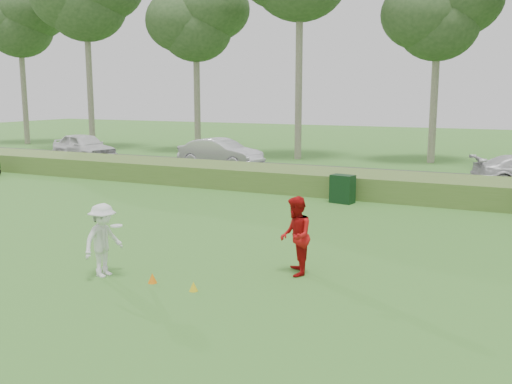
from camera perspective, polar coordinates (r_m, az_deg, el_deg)
The scene contains 13 objects.
ground at distance 13.62m, azimuth -7.26°, elevation -8.04°, with size 120.00×120.00×0.00m, color #327226.
reed_strip at distance 24.24m, azimuth 8.09°, elevation 0.97°, with size 80.00×3.00×0.90m, color #4A6D2B.
park_road at distance 29.06m, azimuth 10.99°, elevation 1.53°, with size 80.00×6.00×0.06m, color #2D2D2D.
tree_0 at distance 50.83m, azimuth -22.60°, elevation 15.45°, with size 6.76×6.76×13.00m.
tree_2 at distance 41.02m, azimuth -6.05°, elevation 16.58°, with size 6.50×6.50×12.00m.
tree_4 at distance 36.02m, azimuth 17.78°, elevation 16.51°, with size 6.24×6.24×11.50m.
player_white at distance 13.53m, azimuth -15.04°, elevation -4.68°, with size 0.91×1.16×1.70m.
player_red at distance 13.20m, azimuth 3.98°, elevation -4.41°, with size 0.89×0.70×1.84m, color #B40F10.
cone_orange at distance 13.02m, azimuth -10.32°, elevation -8.47°, with size 0.20×0.20×0.22m, color orange.
cone_yellow at distance 12.39m, azimuth -6.27°, elevation -9.36°, with size 0.19×0.19×0.21m, color yellow.
utility_cabinet at distance 22.04m, azimuth 8.64°, elevation 0.31°, with size 0.87×0.54×1.08m, color black.
car_left at distance 36.49m, azimuth -16.82°, elevation 4.34°, with size 1.98×4.91×1.67m, color silver.
car_mid at distance 31.71m, azimuth -3.57°, elevation 3.90°, with size 1.70×4.87×1.60m, color silver.
Camera 1 is at (7.02, -10.90, 4.19)m, focal length 40.00 mm.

